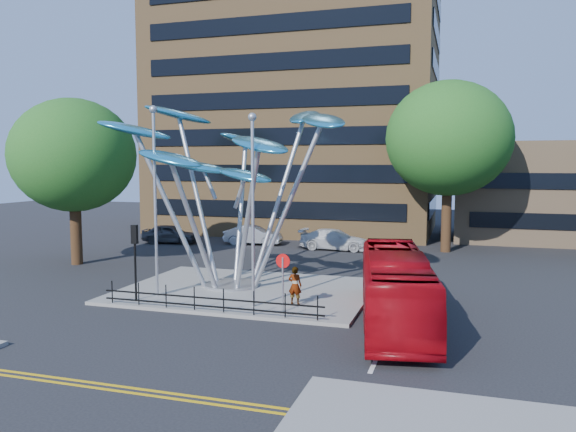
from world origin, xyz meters
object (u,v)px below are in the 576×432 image
(parked_car_mid, at_px, (253,235))
(tree_right, at_px, (448,139))
(no_entry_sign_island, at_px, (283,273))
(tree_left, at_px, (73,156))
(pedestrian, at_px, (295,285))
(traffic_light_island, at_px, (135,246))
(parked_car_right, at_px, (335,240))
(parked_car_left, at_px, (170,234))
(leaf_sculpture, at_px, (231,152))
(street_lamp_right, at_px, (253,192))
(red_bus, at_px, (395,288))
(street_lamp_left, at_px, (155,185))

(parked_car_mid, bearing_deg, tree_right, -92.42)
(no_entry_sign_island, bearing_deg, tree_left, 154.93)
(tree_left, xyz_separation_m, pedestrian, (16.12, -6.11, -5.80))
(tree_left, distance_m, pedestrian, 18.19)
(parked_car_mid, bearing_deg, traffic_light_island, 179.27)
(parked_car_right, bearing_deg, tree_right, -79.30)
(traffic_light_island, distance_m, parked_car_left, 19.30)
(leaf_sculpture, relative_size, street_lamp_right, 1.53)
(leaf_sculpture, xyz_separation_m, red_bus, (8.67, -4.00, -5.42))
(leaf_sculpture, relative_size, red_bus, 1.22)
(no_entry_sign_island, bearing_deg, street_lamp_right, 162.13)
(tree_right, distance_m, street_lamp_right, 20.64)
(parked_car_left, bearing_deg, leaf_sculpture, -147.62)
(street_lamp_right, bearing_deg, leaf_sculpture, 124.91)
(pedestrian, bearing_deg, tree_right, -104.19)
(leaf_sculpture, relative_size, pedestrian, 7.57)
(leaf_sculpture, distance_m, street_lamp_right, 4.83)
(street_lamp_left, bearing_deg, parked_car_right, 74.66)
(street_lamp_left, xyz_separation_m, parked_car_left, (-8.47, 16.48, -4.60))
(tree_right, distance_m, tree_left, 25.09)
(street_lamp_left, distance_m, street_lamp_right, 5.03)
(street_lamp_left, distance_m, no_entry_sign_island, 7.47)
(red_bus, xyz_separation_m, parked_car_right, (-6.41, 17.94, -0.70))
(traffic_light_island, distance_m, no_entry_sign_island, 7.05)
(tree_right, relative_size, street_lamp_left, 1.38)
(street_lamp_left, distance_m, traffic_light_island, 2.96)
(street_lamp_left, bearing_deg, traffic_light_island, -116.57)
(pedestrian, height_order, parked_car_left, pedestrian)
(street_lamp_right, distance_m, red_bus, 7.11)
(tree_right, xyz_separation_m, leaf_sculpture, (-10.07, -15.32, -1.16))
(street_lamp_right, bearing_deg, red_bus, -3.04)
(tree_left, xyz_separation_m, red_bus, (20.60, -7.32, -5.34))
(no_entry_sign_island, relative_size, parked_car_left, 0.55)
(street_lamp_left, relative_size, pedestrian, 5.24)
(tree_left, relative_size, parked_car_left, 2.34)
(street_lamp_left, bearing_deg, tree_left, 145.62)
(street_lamp_right, height_order, red_bus, street_lamp_right)
(parked_car_left, bearing_deg, street_lamp_right, -148.54)
(leaf_sculpture, xyz_separation_m, traffic_light_island, (-2.93, -4.18, -4.26))
(pedestrian, relative_size, parked_car_right, 0.33)
(traffic_light_island, bearing_deg, tree_left, 140.19)
(parked_car_mid, distance_m, parked_car_right, 6.69)
(street_lamp_right, bearing_deg, traffic_light_island, -174.81)
(parked_car_left, relative_size, parked_car_mid, 0.98)
(pedestrian, distance_m, parked_car_left, 22.06)
(pedestrian, bearing_deg, traffic_light_island, 14.84)
(tree_left, xyz_separation_m, parked_car_right, (14.19, 10.61, -6.05))
(pedestrian, distance_m, parked_car_right, 16.84)
(leaf_sculpture, relative_size, parked_car_left, 2.88)
(tree_right, distance_m, traffic_light_island, 24.06)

